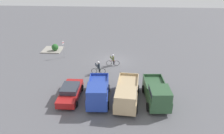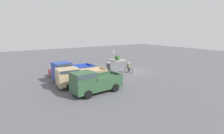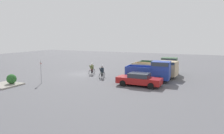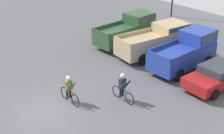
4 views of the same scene
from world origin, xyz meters
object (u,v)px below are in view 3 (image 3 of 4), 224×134
Objects in this scene: cyclist_0 at (102,71)px; shrub at (12,79)px; pickup_truck_0 at (161,65)px; pickup_truck_1 at (157,69)px; cyclist_1 at (92,69)px; sedan_0 at (139,79)px; fire_lane_sign at (41,70)px; pickup_truck_2 at (151,71)px.

cyclist_0 reaches higher than shrub.
pickup_truck_1 is (2.86, 0.19, -0.04)m from pickup_truck_0.
cyclist_0 is at bearing -60.59° from pickup_truck_1.
pickup_truck_1 is 8.61m from cyclist_1.
cyclist_0 is at bearing -43.06° from pickup_truck_0.
cyclist_1 is at bearing -115.77° from sedan_0.
pickup_truck_0 reaches higher than pickup_truck_1.
cyclist_1 is (4.65, -8.22, -0.36)m from pickup_truck_0.
pickup_truck_0 is 8.58m from cyclist_0.
sedan_0 is 10.67m from fire_lane_sign.
pickup_truck_1 is at bearing 3.83° from pickup_truck_0.
fire_lane_sign is at bearing -60.09° from pickup_truck_2.
pickup_truck_2 is 2.92m from sedan_0.
pickup_truck_1 is 16.89m from shrub.
sedan_0 is 8.70m from cyclist_1.
sedan_0 reaches higher than shrub.
cyclist_1 is (1.79, -8.41, -0.31)m from pickup_truck_1.
pickup_truck_0 reaches higher than shrub.
pickup_truck_1 is 2.23× the size of fire_lane_sign.
pickup_truck_0 reaches higher than cyclist_1.
pickup_truck_0 is at bearing -178.49° from pickup_truck_2.
pickup_truck_1 is 1.22× the size of sedan_0.
pickup_truck_0 is 5.61m from pickup_truck_2.
cyclist_0 is (0.66, -6.00, -0.33)m from pickup_truck_2.
cyclist_1 is (-3.78, -7.83, 0.10)m from sedan_0.
pickup_truck_0 is at bearing 136.94° from cyclist_0.
pickup_truck_0 reaches higher than cyclist_0.
pickup_truck_2 is at bearing 1.51° from pickup_truck_0.
sedan_0 is 2.66× the size of cyclist_0.
cyclist_1 is at bearing 162.17° from fire_lane_sign.
shrub is at bearing -49.96° from pickup_truck_1.
sedan_0 is 5.88m from cyclist_0.
cyclist_1 is 1.72× the size of shrub.
shrub is at bearing -48.35° from fire_lane_sign.
cyclist_1 is at bearing -77.99° from pickup_truck_1.
pickup_truck_2 is at bearing 169.23° from sedan_0.
fire_lane_sign is (3.30, -10.11, 0.83)m from sedan_0.
shrub is at bearing -66.81° from sedan_0.
sedan_0 is (2.82, -0.54, -0.49)m from pickup_truck_2.
sedan_0 is (8.43, -0.39, -0.46)m from pickup_truck_0.
cyclist_0 is at bearing 137.28° from shrub.
pickup_truck_0 is 2.97× the size of cyclist_1.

